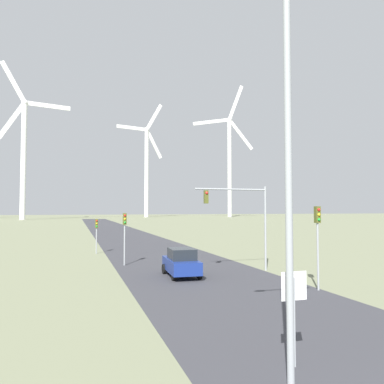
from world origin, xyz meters
name	(u,v)px	position (x,y,z in m)	size (l,w,h in m)	color
road_surface	(134,241)	(0.00, 48.00, 0.00)	(10.00, 240.00, 0.01)	#38383D
streetlamp	(288,119)	(-2.83, 4.28, 6.63)	(3.42, 0.32, 10.64)	#93999E
stop_sign_near	(294,300)	(-1.98, 5.44, 1.84)	(0.81, 0.07, 2.63)	#93999E
traffic_light_post_near_left	(125,227)	(-4.15, 25.68, 2.97)	(0.28, 0.34, 4.06)	#93999E
traffic_light_post_near_right	(318,229)	(4.72, 13.57, 3.30)	(0.28, 0.33, 4.53)	#93999E
traffic_light_post_mid_left	(97,228)	(-5.82, 34.25, 2.50)	(0.28, 0.33, 3.41)	#93999E
traffic_light_mast_overhead	(241,209)	(3.31, 20.30, 4.35)	(5.39, 0.35, 6.01)	#93999E
car_approaching	(181,262)	(-1.21, 19.78, 0.91)	(2.03, 4.20, 1.83)	navy
wind_turbine_left	(24,148)	(-28.43, 162.88, 29.48)	(27.98, 5.42, 64.80)	white
wind_turbine_center	(147,164)	(29.32, 198.83, 29.22)	(26.18, 7.57, 63.77)	white
wind_turbine_right	(229,158)	(74.49, 189.03, 33.30)	(34.95, 3.75, 74.86)	white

